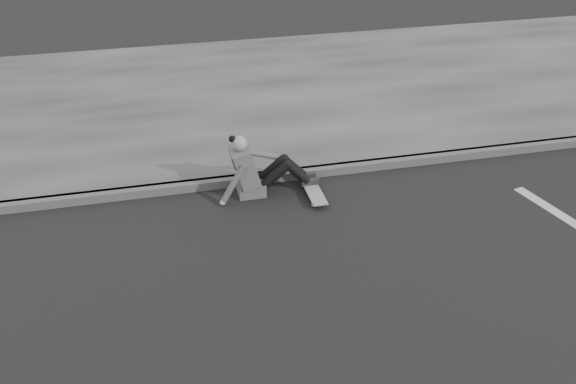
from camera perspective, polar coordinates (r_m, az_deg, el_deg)
name	(u,v)px	position (r m, az deg, el deg)	size (l,w,h in m)	color
ground	(335,296)	(6.95, 4.23, -9.17)	(80.00, 80.00, 0.00)	black
curb	(282,175)	(8.97, -0.54, 1.49)	(24.00, 0.16, 0.12)	#494949
sidewalk	(245,95)	(11.65, -3.86, 8.60)	(24.00, 6.00, 0.12)	#3E3E3E
skateboard	(313,191)	(8.58, 2.26, 0.10)	(0.20, 0.78, 0.09)	#999994
seated_woman	(255,169)	(8.51, -2.92, 2.02)	(1.38, 0.46, 0.88)	#4E4E50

